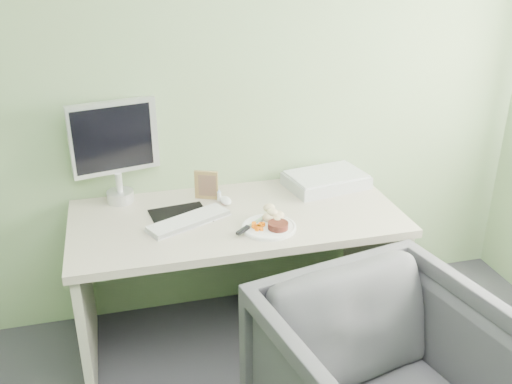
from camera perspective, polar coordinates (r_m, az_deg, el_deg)
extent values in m
plane|color=gray|center=(2.93, -3.77, 11.90)|extent=(3.50, 0.00, 3.50)
cube|color=#BAAE9C|center=(2.80, -1.94, -2.63)|extent=(1.60, 0.75, 0.04)
cube|color=#B2AD98|center=(2.94, -16.69, -10.57)|extent=(0.04, 0.70, 0.69)
cube|color=#B2AD98|center=(3.21, 11.62, -6.86)|extent=(0.04, 0.70, 0.69)
cylinder|color=white|center=(2.65, 1.30, -3.55)|extent=(0.25, 0.25, 0.01)
cylinder|color=black|center=(2.62, 2.22, -3.37)|extent=(0.12, 0.12, 0.03)
ellipsoid|color=#A3854F|center=(2.70, 1.75, -2.20)|extent=(0.13, 0.10, 0.06)
cube|color=#FF6905|center=(2.62, 0.24, -3.28)|extent=(0.06, 0.05, 0.04)
cube|color=silver|center=(2.67, 0.11, -2.97)|extent=(0.11, 0.10, 0.01)
cube|color=black|center=(2.59, -1.32, -3.85)|extent=(0.08, 0.07, 0.02)
cube|color=black|center=(2.80, -7.61, -2.36)|extent=(0.30, 0.27, 0.00)
cube|color=white|center=(2.72, -6.74, -2.80)|extent=(0.42, 0.28, 0.02)
ellipsoid|color=white|center=(2.90, -3.05, -0.86)|extent=(0.07, 0.10, 0.03)
cube|color=olive|center=(2.93, -4.98, 0.70)|extent=(0.12, 0.06, 0.15)
cylinder|color=white|center=(2.93, -3.70, -0.44)|extent=(0.02, 0.02, 0.05)
cone|color=#8EAEE4|center=(2.91, -3.72, 0.14)|extent=(0.02, 0.02, 0.02)
cube|color=#AFB2B6|center=(3.11, 7.01, 1.13)|extent=(0.46, 0.35, 0.06)
cylinder|color=silver|center=(2.99, -13.40, -0.43)|extent=(0.14, 0.14, 0.06)
cylinder|color=silver|center=(2.96, -13.54, 0.93)|extent=(0.03, 0.03, 0.10)
cube|color=silver|center=(2.90, -14.01, 5.32)|extent=(0.43, 0.14, 0.37)
cube|color=black|center=(2.88, -13.99, 5.18)|extent=(0.38, 0.09, 0.32)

